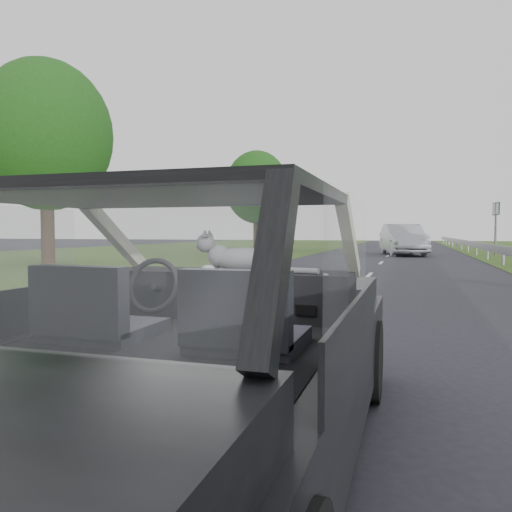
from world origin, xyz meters
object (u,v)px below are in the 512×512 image
Objects in this scene: cat at (244,258)px; highway_sign at (496,229)px; other_car at (403,240)px; subject_car at (190,330)px.

highway_sign is at bearing 81.69° from cat.
cat is 0.21× the size of highway_sign.
other_car is at bearing -178.99° from highway_sign.
subject_car reaches higher than cat.
highway_sign reaches higher than cat.
subject_car is 0.79× the size of other_car.
cat is 26.12m from highway_sign.
cat is at bearing -109.87° from highway_sign.
highway_sign is (4.62, 0.76, 0.56)m from other_car.
highway_sign is at bearing -2.47° from other_car.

